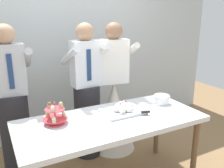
% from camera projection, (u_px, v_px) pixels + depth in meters
% --- Properties ---
extents(rear_wall, '(5.20, 0.10, 2.90)m').
position_uv_depth(rear_wall, '(63.00, 36.00, 3.41)').
color(rear_wall, silver).
rests_on(rear_wall, ground_plane).
extents(dessert_table, '(1.80, 0.80, 0.78)m').
position_uv_depth(dessert_table, '(111.00, 126.00, 2.37)').
color(dessert_table, silver).
rests_on(dessert_table, ground_plane).
extents(cupcake_stand, '(0.23, 0.23, 0.21)m').
position_uv_depth(cupcake_stand, '(55.00, 115.00, 2.23)').
color(cupcake_stand, '#D83F4C').
rests_on(cupcake_stand, dessert_table).
extents(main_cake_tray, '(0.43, 0.34, 0.13)m').
position_uv_depth(main_cake_tray, '(123.00, 109.00, 2.49)').
color(main_cake_tray, silver).
rests_on(main_cake_tray, dessert_table).
extents(plate_stack, '(0.18, 0.18, 0.10)m').
position_uv_depth(plate_stack, '(162.00, 99.00, 2.74)').
color(plate_stack, white).
rests_on(plate_stack, dessert_table).
extents(person_groom, '(0.47, 0.50, 1.66)m').
position_uv_depth(person_groom, '(87.00, 99.00, 2.98)').
color(person_groom, '#232328').
rests_on(person_groom, ground_plane).
extents(person_bride, '(0.57, 0.56, 1.66)m').
position_uv_depth(person_bride, '(114.00, 107.00, 3.17)').
color(person_bride, white).
rests_on(person_bride, ground_plane).
extents(person_guest, '(0.50, 0.52, 1.66)m').
position_uv_depth(person_guest, '(13.00, 109.00, 2.66)').
color(person_guest, '#232328').
rests_on(person_guest, ground_plane).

